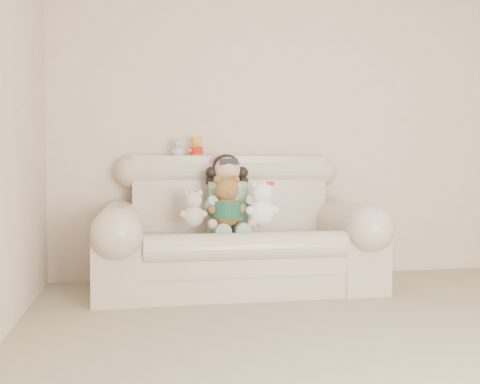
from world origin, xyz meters
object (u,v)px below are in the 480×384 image
sofa (238,222)px  seated_child (227,193)px  cream_teddy (193,205)px  white_cat (262,199)px  brown_teddy (227,196)px

sofa → seated_child: (-0.07, 0.08, 0.22)m
cream_teddy → white_cat: bearing=-15.7°
sofa → brown_teddy: (-0.10, -0.11, 0.20)m
seated_child → white_cat: 0.32m
seated_child → cream_teddy: seated_child is taller
white_cat → cream_teddy: (-0.50, 0.04, -0.04)m
brown_teddy → white_cat: 0.26m
white_cat → cream_teddy: bearing=165.9°
cream_teddy → brown_teddy: bearing=-12.5°
seated_child → white_cat: size_ratio=1.59×
sofa → cream_teddy: sofa is taller
white_cat → cream_teddy: size_ratio=1.25×
seated_child → white_cat: (0.22, -0.23, -0.04)m
seated_child → cream_teddy: (-0.28, -0.19, -0.08)m
sofa → white_cat: (0.15, -0.15, 0.18)m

